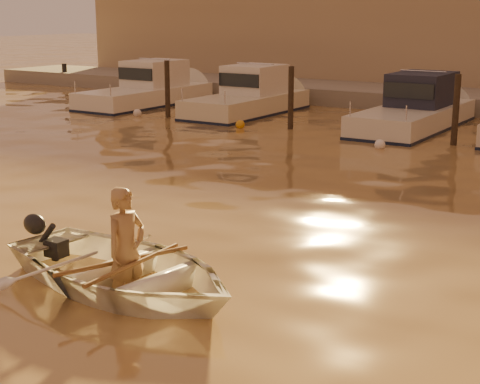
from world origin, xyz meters
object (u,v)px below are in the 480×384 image
Objects in this scene: person at (126,250)px; moored_boat_2 at (414,109)px; dinghy at (122,269)px; moored_boat_0 at (145,89)px; moored_boat_1 at (247,97)px.

moored_boat_2 is at bearing 12.79° from person.
dinghy is 0.55× the size of moored_boat_0.
moored_boat_1 is at bearing 180.00° from moored_boat_2.
dinghy is 0.31m from person.
moored_boat_1 is (4.81, 0.00, 0.00)m from moored_boat_0.
person is (0.10, -0.01, 0.29)m from dinghy.
person is at bearing -63.14° from moored_boat_1.
moored_boat_2 is at bearing 0.00° from moored_boat_0.
moored_boat_2 is at bearing 12.43° from dinghy.
person is 15.78m from moored_boat_2.
moored_boat_1 is (-7.96, 15.70, 0.05)m from person.
dinghy is 17.55m from moored_boat_1.
moored_boat_2 is (-1.49, 15.69, 0.34)m from dinghy.
person reaches higher than dinghy.
moored_boat_2 is (6.37, 0.00, 0.00)m from moored_boat_1.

